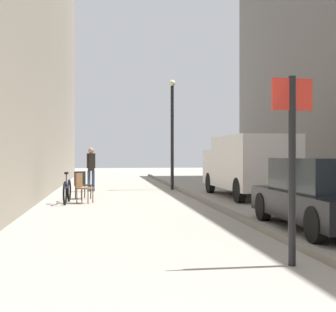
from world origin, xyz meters
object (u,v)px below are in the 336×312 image
parked_car (324,194)px  lamp_post (172,127)px  street_sign_post (292,153)px  cafe_chair_by_doorway (82,183)px  pedestrian_main_foreground (91,166)px  delivery_van (247,164)px  bicycle_leaning (67,191)px  cafe_chair_near_window (82,186)px

parked_car → lamp_post: 11.47m
street_sign_post → lamp_post: bearing=-97.0°
street_sign_post → cafe_chair_by_doorway: (-3.33, 10.37, -1.00)m
pedestrian_main_foreground → cafe_chair_by_doorway: (-0.23, -3.23, -0.50)m
delivery_van → street_sign_post: (-2.53, -10.23, 0.37)m
delivery_van → bicycle_leaning: 6.43m
delivery_van → street_sign_post: size_ratio=2.15×
lamp_post → cafe_chair_by_doorway: (-3.69, -3.75, -2.18)m
lamp_post → bicycle_leaning: 7.03m
cafe_chair_near_window → street_sign_post: bearing=41.8°
lamp_post → delivery_van: bearing=-60.9°
bicycle_leaning → cafe_chair_near_window: 0.50m
cafe_chair_by_doorway → delivery_van: bearing=143.2°
lamp_post → bicycle_leaning: bearing=-127.9°
delivery_van → cafe_chair_by_doorway: size_ratio=5.95×
parked_car → cafe_chair_by_doorway: parked_car is taller
parked_car → cafe_chair_by_doorway: (-5.22, 7.44, -0.17)m
street_sign_post → lamp_post: size_ratio=0.55×
pedestrian_main_foreground → bicycle_leaning: bearing=68.1°
cafe_chair_near_window → delivery_van: bearing=125.3°
parked_car → bicycle_leaning: parked_car is taller
parked_car → bicycle_leaning: (-5.60, 5.96, -0.33)m
pedestrian_main_foreground → bicycle_leaning: pedestrian_main_foreground is taller
pedestrian_main_foreground → lamp_post: size_ratio=0.38×
lamp_post → cafe_chair_by_doorway: 5.69m
lamp_post → cafe_chair_near_window: (-3.60, -5.29, -2.18)m
bicycle_leaning → street_sign_post: bearing=-64.9°
delivery_van → cafe_chair_by_doorway: (-5.86, 0.15, -0.63)m
pedestrian_main_foreground → cafe_chair_near_window: bearing=73.7°
parked_car → delivery_van: bearing=85.9°
parked_car → street_sign_post: bearing=-122.0°
pedestrian_main_foreground → delivery_van: size_ratio=0.32×
delivery_van → cafe_chair_near_window: (-5.77, -1.40, -0.63)m
pedestrian_main_foreground → cafe_chair_near_window: size_ratio=1.92×
parked_car → lamp_post: lamp_post is taller
delivery_van → lamp_post: 4.72m
street_sign_post → cafe_chair_near_window: street_sign_post is taller
street_sign_post → lamp_post: (0.37, 14.12, 1.18)m
pedestrian_main_foreground → lamp_post: (3.46, 0.51, 1.68)m
delivery_van → cafe_chair_near_window: delivery_van is taller
cafe_chair_by_doorway → cafe_chair_near_window: bearing=58.0°
pedestrian_main_foreground → parked_car: 11.79m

